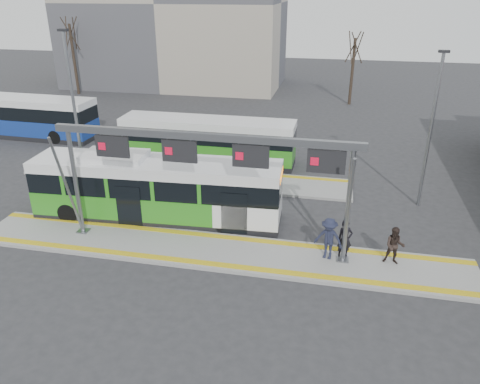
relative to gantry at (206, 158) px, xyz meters
The scene contains 18 objects.
ground 4.32m from the gantry, 36.20° to the right, with size 120.00×120.00×0.00m, color #2D2D30.
platform_main 4.25m from the gantry, 36.20° to the right, with size 22.00×3.00×0.15m, color gray.
platform_second 9.55m from the gantry, 115.25° to the left, with size 20.00×3.00×0.15m, color gray.
tactile_main 4.16m from the gantry, 36.20° to the right, with size 22.00×2.65×0.02m.
tactile_second 10.47m from the gantry, 112.32° to the left, with size 20.00×0.35×0.02m.
gantry is the anchor object (origin of this frame).
apartment_block 38.58m from the gantry, 110.90° to the left, with size 24.50×12.50×18.40m.
hero_bus 4.94m from the gantry, 143.81° to the left, with size 12.30×3.24×3.35m.
bg_bus_green 11.75m from the gantry, 105.68° to the left, with size 11.42×2.45×2.85m.
bg_bus_blue 23.08m from the gantry, 144.03° to the left, with size 11.72×2.98×3.04m.
passenger_a 6.73m from the gantry, ahead, with size 0.63×0.42×1.74m, color black.
passenger_b 8.56m from the gantry, ahead, with size 0.80×0.62×1.64m, color #2D221E.
passenger_c 6.11m from the gantry, ahead, with size 1.20×0.69×1.86m, color #1F2339.
tree_left 33.34m from the gantry, 100.01° to the left, with size 1.40×1.40×8.85m.
tree_mid 30.03m from the gantry, 78.08° to the left, with size 1.40×1.40×7.05m.
tree_far 35.94m from the gantry, 128.33° to the left, with size 1.40×1.40×8.09m.
lamp_west 9.35m from the gantry, 152.69° to the left, with size 0.50×0.25×8.84m.
lamp_east 11.81m from the gantry, 34.37° to the left, with size 0.50×0.25×8.01m.
Camera 1 is at (4.74, -17.13, 10.83)m, focal length 35.00 mm.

